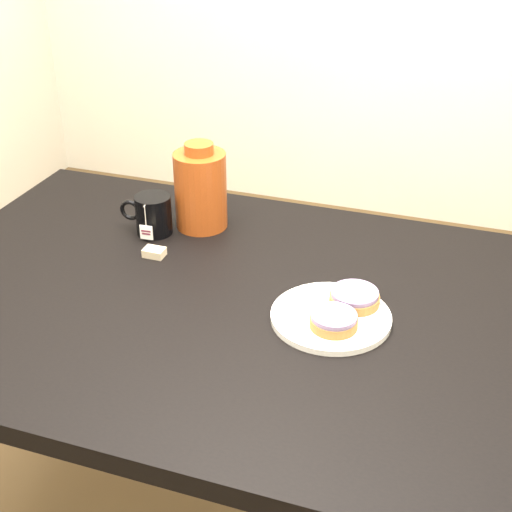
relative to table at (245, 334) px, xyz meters
name	(u,v)px	position (x,y,z in m)	size (l,w,h in m)	color
table	(245,334)	(0.00, 0.00, 0.00)	(1.40, 0.90, 0.75)	black
plate	(331,316)	(0.17, -0.01, 0.09)	(0.22, 0.22, 0.02)	white
bagel_back	(354,297)	(0.21, 0.04, 0.11)	(0.11, 0.11, 0.03)	brown
bagel_front	(334,320)	(0.19, -0.05, 0.11)	(0.09, 0.09, 0.03)	brown
mug	(153,214)	(-0.29, 0.20, 0.13)	(0.13, 0.09, 0.09)	black
teabag_pouch	(154,252)	(-0.24, 0.10, 0.09)	(0.04, 0.03, 0.02)	#C6B793
bagel_package	(201,189)	(-0.20, 0.26, 0.18)	(0.14, 0.14, 0.20)	maroon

